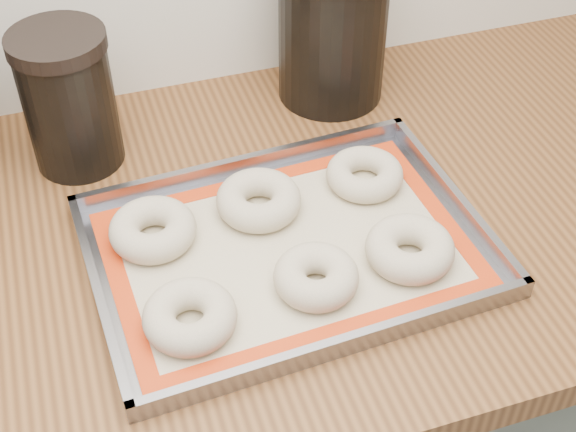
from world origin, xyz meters
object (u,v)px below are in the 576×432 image
object	(u,v)px
bagel_front_mid	(316,277)
canister_mid	(69,100)
bagel_front_right	(410,249)
bagel_back_left	(153,230)
canister_right	(333,28)
bagel_back_mid	(259,200)
baking_tray	(288,249)
bagel_back_right	(365,174)
bagel_front_left	(190,316)

from	to	relation	value
bagel_front_mid	canister_mid	bearing A→B (deg)	124.34
bagel_front_right	bagel_back_left	distance (m)	0.30
canister_mid	canister_right	distance (m)	0.38
bagel_back_mid	canister_right	size ratio (longest dim) A/B	0.49
bagel_front_right	bagel_back_left	size ratio (longest dim) A/B	1.00
bagel_front_mid	bagel_front_right	distance (m)	0.12
canister_right	bagel_front_mid	bearing A→B (deg)	-112.56
bagel_front_right	bagel_back_left	world-z (taller)	same
baking_tray	bagel_back_right	distance (m)	0.16
baking_tray	bagel_front_right	bearing A→B (deg)	-24.63
bagel_front_left	bagel_back_left	distance (m)	0.15
bagel_front_right	canister_right	size ratio (longest dim) A/B	0.48
bagel_front_mid	bagel_back_mid	distance (m)	0.15
bagel_front_right	baking_tray	bearing A→B (deg)	155.37
bagel_front_right	bagel_back_right	bearing A→B (deg)	89.24
baking_tray	bagel_back_right	world-z (taller)	bagel_back_right
bagel_back_mid	bagel_front_right	bearing A→B (deg)	-43.68
baking_tray	canister_mid	xyz separation A→B (m)	(-0.21, 0.26, 0.09)
bagel_back_mid	canister_mid	xyz separation A→B (m)	(-0.20, 0.18, 0.07)
bagel_back_left	canister_mid	bearing A→B (deg)	107.99
bagel_back_mid	canister_mid	distance (m)	0.28
bagel_front_left	bagel_front_mid	bearing A→B (deg)	4.76
bagel_front_left	bagel_back_mid	size ratio (longest dim) A/B	0.96
baking_tray	canister_right	xyz separation A→B (m)	(0.16, 0.30, 0.10)
baking_tray	canister_mid	world-z (taller)	canister_mid
bagel_back_left	bagel_back_mid	distance (m)	0.14
bagel_back_left	canister_mid	size ratio (longest dim) A/B	0.55
bagel_back_left	bagel_front_right	bearing A→B (deg)	-24.17
baking_tray	canister_right	distance (m)	0.36
bagel_front_mid	bagel_back_left	size ratio (longest dim) A/B	0.92
bagel_front_left	canister_right	world-z (taller)	canister_right
bagel_front_left	bagel_front_right	size ratio (longest dim) A/B	0.98
canister_mid	bagel_back_right	bearing A→B (deg)	-26.95
bagel_back_left	canister_right	distance (m)	0.40
bagel_back_mid	canister_mid	world-z (taller)	canister_mid
bagel_front_mid	bagel_front_right	bearing A→B (deg)	3.70
baking_tray	bagel_front_left	size ratio (longest dim) A/B	4.67
bagel_front_right	bagel_back_right	size ratio (longest dim) A/B	1.05
bagel_front_left	bagel_back_right	world-z (taller)	bagel_front_left
bagel_front_mid	bagel_back_left	xyz separation A→B (m)	(-0.16, 0.13, -0.00)
bagel_back_left	bagel_back_right	size ratio (longest dim) A/B	1.05
bagel_front_right	canister_mid	bearing A→B (deg)	136.98
bagel_front_left	canister_mid	size ratio (longest dim) A/B	0.54
baking_tray	bagel_back_mid	bearing A→B (deg)	99.75
bagel_back_left	canister_mid	distance (m)	0.22
baking_tray	canister_right	size ratio (longest dim) A/B	2.20
bagel_front_mid	canister_right	world-z (taller)	canister_right
bagel_front_mid	canister_right	distance (m)	0.41
bagel_front_right	canister_mid	distance (m)	0.47
bagel_front_left	canister_mid	xyz separation A→B (m)	(-0.07, 0.34, 0.07)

